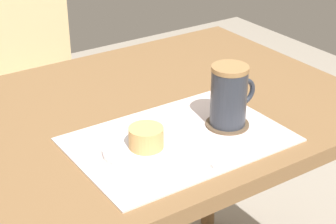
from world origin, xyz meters
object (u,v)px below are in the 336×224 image
object	(u,v)px
dining_table	(140,143)
pastry	(146,137)
coffee_mug	(230,95)
wooden_chair	(29,106)
pastry_plate	(146,149)

from	to	relation	value
dining_table	pastry	size ratio (longest dim) A/B	15.02
pastry	coffee_mug	xyz separation A→B (m)	(0.21, -0.00, 0.04)
wooden_chair	pastry	world-z (taller)	wooden_chair
wooden_chair	pastry_plate	world-z (taller)	wooden_chair
wooden_chair	dining_table	bearing A→B (deg)	99.92
wooden_chair	pastry	bearing A→B (deg)	93.31
dining_table	pastry	distance (m)	0.24
pastry_plate	coffee_mug	distance (m)	0.22
wooden_chair	pastry	size ratio (longest dim) A/B	12.22
dining_table	wooden_chair	xyz separation A→B (m)	(-0.03, 0.68, -0.17)
pastry_plate	pastry	distance (m)	0.03
pastry	pastry_plate	bearing A→B (deg)	180.00
wooden_chair	pastry_plate	xyz separation A→B (m)	(-0.06, -0.86, 0.28)
dining_table	wooden_chair	size ratio (longest dim) A/B	1.23
pastry	coffee_mug	size ratio (longest dim) A/B	0.52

